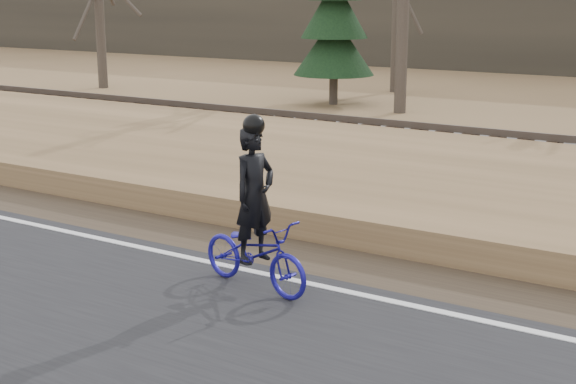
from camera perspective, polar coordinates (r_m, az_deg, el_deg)
The scene contains 9 objects.
ground at distance 11.01m, azimuth -8.95°, elevation -4.97°, with size 120.00×120.00×0.00m, color #93724B.
road at distance 9.38m, azimuth -18.99°, elevation -8.84°, with size 120.00×6.00×0.06m, color black.
edge_line at distance 11.14m, azimuth -8.29°, elevation -4.38°, with size 120.00×0.12×0.01m, color silver.
shoulder at distance 11.89m, azimuth -5.20°, elevation -3.31°, with size 120.00×1.60×0.04m, color #473A2B.
embankment at distance 14.26m, azimuth 1.99°, elevation 0.51°, with size 120.00×5.00×0.44m, color #93724B.
ballast at distance 17.59m, azimuth 8.14°, elevation 2.99°, with size 120.00×3.00×0.45m, color slate.
railroad at distance 17.54m, azimuth 8.17°, elevation 3.96°, with size 120.00×2.40×0.29m.
cyclist at distance 9.61m, azimuth -2.37°, elevation -3.02°, with size 1.75×0.91×2.13m.
conifer at distance 26.04m, azimuth 3.33°, elevation 12.79°, with size 2.60×2.60×6.33m.
Camera 1 is at (6.84, -7.86, 3.56)m, focal length 50.00 mm.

